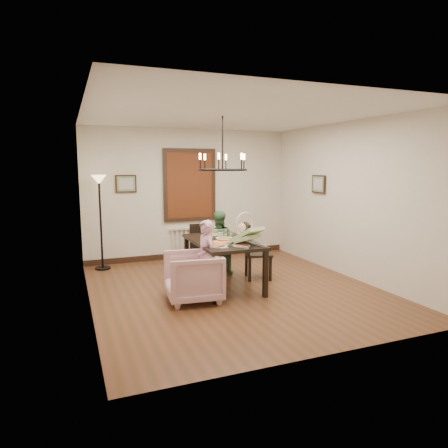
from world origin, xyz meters
TOP-DOWN VIEW (x-y plane):
  - room_shell at (0.00, 0.37)m, footprint 4.51×5.00m
  - dining_table at (-0.11, 0.23)m, footprint 0.97×1.69m
  - chair_far at (-0.15, 1.21)m, footprint 0.44×0.44m
  - chair_right at (0.65, 0.42)m, footprint 0.55×0.55m
  - armchair at (-0.79, -0.28)m, footprint 0.89×0.87m
  - elderly_woman at (-0.53, -0.10)m, footprint 0.28×0.39m
  - seated_man at (0.07, 0.93)m, footprint 0.54×0.45m
  - baby_bouncer at (0.06, -0.31)m, footprint 0.57×0.66m
  - salad_bowl at (-0.13, 0.08)m, footprint 0.33×0.33m
  - pizza_platter at (-0.28, -0.08)m, footprint 0.34×0.34m
  - drinking_glass at (0.00, 0.18)m, footprint 0.07×0.07m
  - window_blinds at (0.00, 2.46)m, footprint 1.00×0.03m
  - radiator at (0.00, 2.48)m, footprint 0.92×0.12m
  - picture_back at (-1.35, 2.47)m, footprint 0.42×0.03m
  - picture_right at (2.21, 0.90)m, footprint 0.03×0.42m
  - floor_lamp at (-1.90, 2.15)m, footprint 0.30×0.30m
  - chandelier at (-0.11, 0.23)m, footprint 0.80×0.80m

SIDE VIEW (x-z plane):
  - radiator at x=0.00m, z-range 0.04..0.66m
  - armchair at x=-0.79m, z-range 0.00..0.74m
  - chair_far at x=-0.15m, z-range 0.00..0.92m
  - elderly_woman at x=-0.53m, z-range 0.00..0.98m
  - seated_man at x=0.07m, z-range 0.00..0.99m
  - chair_right at x=0.65m, z-range 0.00..1.02m
  - dining_table at x=-0.11m, z-range 0.31..1.09m
  - pizza_platter at x=-0.28m, z-range 0.79..0.83m
  - salad_bowl at x=-0.13m, z-range 0.79..0.87m
  - drinking_glass at x=0.00m, z-range 0.79..0.93m
  - floor_lamp at x=-1.90m, z-range 0.00..1.80m
  - baby_bouncer at x=0.06m, z-range 0.79..1.15m
  - room_shell at x=0.00m, z-range -0.01..2.80m
  - window_blinds at x=0.00m, z-range 0.90..2.30m
  - picture_back at x=-1.35m, z-range 1.47..1.83m
  - picture_right at x=2.21m, z-range 1.47..1.83m
  - chandelier at x=-0.11m, z-range 1.93..1.97m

